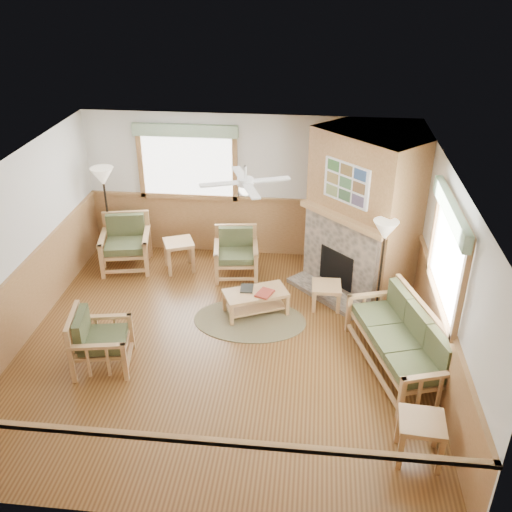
# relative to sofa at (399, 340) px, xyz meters

# --- Properties ---
(floor) EXTENTS (6.00, 6.00, 0.01)m
(floor) POSITION_rel_sofa_xyz_m (-2.48, 0.25, -0.46)
(floor) COLOR brown
(floor) RESTS_ON ground
(ceiling) EXTENTS (6.00, 6.00, 0.01)m
(ceiling) POSITION_rel_sofa_xyz_m (-2.48, 0.25, 2.24)
(ceiling) COLOR white
(ceiling) RESTS_ON floor
(wall_back) EXTENTS (6.00, 0.02, 2.70)m
(wall_back) POSITION_rel_sofa_xyz_m (-2.48, 3.25, 0.89)
(wall_back) COLOR silver
(wall_back) RESTS_ON floor
(wall_front) EXTENTS (6.00, 0.02, 2.70)m
(wall_front) POSITION_rel_sofa_xyz_m (-2.48, -2.75, 0.89)
(wall_front) COLOR silver
(wall_front) RESTS_ON floor
(wall_left) EXTENTS (0.02, 6.00, 2.70)m
(wall_left) POSITION_rel_sofa_xyz_m (-5.48, 0.25, 0.89)
(wall_left) COLOR silver
(wall_left) RESTS_ON floor
(wall_right) EXTENTS (0.02, 6.00, 2.70)m
(wall_right) POSITION_rel_sofa_xyz_m (0.52, 0.25, 0.89)
(wall_right) COLOR silver
(wall_right) RESTS_ON floor
(wainscot) EXTENTS (6.00, 6.00, 1.10)m
(wainscot) POSITION_rel_sofa_xyz_m (-2.48, 0.25, 0.09)
(wainscot) COLOR #996C3F
(wainscot) RESTS_ON floor
(fireplace) EXTENTS (3.11, 3.11, 2.70)m
(fireplace) POSITION_rel_sofa_xyz_m (-0.43, 2.30, 0.89)
(fireplace) COLOR #996C3F
(fireplace) RESTS_ON floor
(window_back) EXTENTS (1.90, 0.16, 1.50)m
(window_back) POSITION_rel_sofa_xyz_m (-3.58, 3.21, 2.07)
(window_back) COLOR white
(window_back) RESTS_ON wall_back
(window_right) EXTENTS (0.16, 1.90, 1.50)m
(window_right) POSITION_rel_sofa_xyz_m (0.48, 0.05, 2.07)
(window_right) COLOR white
(window_right) RESTS_ON wall_right
(ceiling_fan) EXTENTS (1.59, 1.59, 0.36)m
(ceiling_fan) POSITION_rel_sofa_xyz_m (-2.18, 0.55, 2.20)
(ceiling_fan) COLOR white
(ceiling_fan) RESTS_ON ceiling
(sofa) EXTENTS (2.14, 1.37, 0.91)m
(sofa) POSITION_rel_sofa_xyz_m (0.00, 0.00, 0.00)
(sofa) COLOR tan
(sofa) RESTS_ON floor
(armchair_back_left) EXTENTS (1.00, 1.00, 0.96)m
(armchair_back_left) POSITION_rel_sofa_xyz_m (-4.63, 2.40, 0.02)
(armchair_back_left) COLOR tan
(armchair_back_left) RESTS_ON floor
(armchair_back_right) EXTENTS (0.85, 0.85, 0.85)m
(armchair_back_right) POSITION_rel_sofa_xyz_m (-2.59, 2.33, -0.03)
(armchair_back_right) COLOR tan
(armchair_back_right) RESTS_ON floor
(armchair_left) EXTENTS (0.89, 0.89, 0.86)m
(armchair_left) POSITION_rel_sofa_xyz_m (-4.10, -0.39, -0.03)
(armchair_left) COLOR tan
(armchair_left) RESTS_ON floor
(coffee_table) EXTENTS (1.12, 0.86, 0.40)m
(coffee_table) POSITION_rel_sofa_xyz_m (-2.11, 1.13, -0.26)
(coffee_table) COLOR tan
(coffee_table) RESTS_ON floor
(end_table_chairs) EXTENTS (0.66, 0.65, 0.57)m
(end_table_chairs) POSITION_rel_sofa_xyz_m (-3.65, 2.42, -0.17)
(end_table_chairs) COLOR tan
(end_table_chairs) RESTS_ON floor
(end_table_sofa) EXTENTS (0.54, 0.52, 0.57)m
(end_table_sofa) POSITION_rel_sofa_xyz_m (0.07, -1.64, -0.17)
(end_table_sofa) COLOR tan
(end_table_sofa) RESTS_ON floor
(footstool) EXTENTS (0.48, 0.48, 0.41)m
(footstool) POSITION_rel_sofa_xyz_m (-0.98, 1.46, -0.25)
(footstool) COLOR tan
(footstool) RESTS_ON floor
(braided_rug) EXTENTS (2.27, 2.27, 0.01)m
(braided_rug) POSITION_rel_sofa_xyz_m (-2.18, 0.91, -0.45)
(braided_rug) COLOR brown
(braided_rug) RESTS_ON floor
(floor_lamp_left) EXTENTS (0.53, 0.53, 1.81)m
(floor_lamp_left) POSITION_rel_sofa_xyz_m (-5.03, 2.74, 0.45)
(floor_lamp_left) COLOR black
(floor_lamp_left) RESTS_ON floor
(floor_lamp_right) EXTENTS (0.39, 0.39, 1.67)m
(floor_lamp_right) POSITION_rel_sofa_xyz_m (-0.17, 1.29, 0.38)
(floor_lamp_right) COLOR black
(floor_lamp_right) RESTS_ON floor
(book_red) EXTENTS (0.32, 0.36, 0.03)m
(book_red) POSITION_rel_sofa_xyz_m (-1.96, 1.08, -0.03)
(book_red) COLOR maroon
(book_red) RESTS_ON coffee_table
(book_dark) EXTENTS (0.21, 0.28, 0.03)m
(book_dark) POSITION_rel_sofa_xyz_m (-2.26, 1.20, -0.03)
(book_dark) COLOR black
(book_dark) RESTS_ON coffee_table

